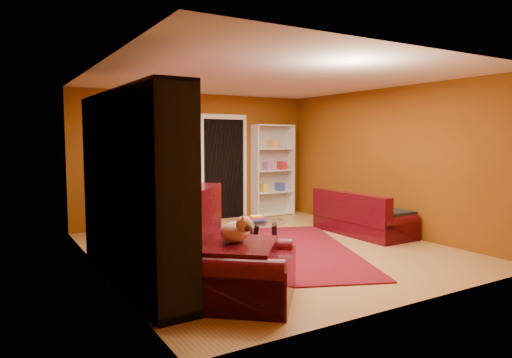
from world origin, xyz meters
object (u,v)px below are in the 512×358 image
christmas_tree (151,181)px  gift_box_green (195,224)px  armchair (239,255)px  coffee_table (260,234)px  dog (235,232)px  media_unit (131,188)px  acrylic_chair (200,216)px  gift_box_red (155,222)px  white_bookshelf (273,170)px  rug (252,251)px  sofa (363,212)px  gift_box_teal (131,235)px

christmas_tree → gift_box_green: 1.14m
armchair → coffee_table: 2.36m
gift_box_green → dog: size_ratio=0.71×
christmas_tree → media_unit: bearing=-113.1°
armchair → acrylic_chair: size_ratio=1.49×
gift_box_green → christmas_tree: bearing=-179.7°
media_unit → acrylic_chair: 2.40m
gift_box_red → acrylic_chair: acrylic_chair is taller
dog → acrylic_chair: (0.79, 2.74, -0.30)m
christmas_tree → white_bookshelf: bearing=14.6°
rug → acrylic_chair: bearing=106.7°
gift_box_green → dog: bearing=-106.1°
sofa → acrylic_chair: (-2.70, 1.03, 0.02)m
gift_box_green → gift_box_red: size_ratio=1.47×
media_unit → gift_box_teal: media_unit is taller
rug → gift_box_green: bearing=94.4°
dog → christmas_tree: bearing=36.5°
gift_box_red → white_bookshelf: 2.83m
white_bookshelf → dog: bearing=-127.2°
dog → sofa: size_ratio=0.22×
christmas_tree → rug: bearing=-63.1°
media_unit → sofa: (4.29, 0.62, -0.73)m
media_unit → armchair: bearing=-56.8°
gift_box_green → gift_box_red: (-0.47, 0.80, -0.05)m
christmas_tree → armchair: 3.55m
christmas_tree → gift_box_green: bearing=0.3°
rug → sofa: (2.36, 0.12, 0.38)m
gift_box_teal → white_bookshelf: white_bookshelf is taller
rug → gift_box_teal: gift_box_teal is taller
white_bookshelf → sofa: (0.29, -2.51, -0.61)m
rug → gift_box_red: 2.71m
gift_box_red → armchair: size_ratio=0.16×
gift_box_green → white_bookshelf: (2.21, 0.78, 0.85)m
rug → dog: 2.08m
christmas_tree → gift_box_red: size_ratio=10.31×
media_unit → white_bookshelf: media_unit is taller
media_unit → gift_box_red: bearing=65.8°
christmas_tree → sofa: christmas_tree is taller
coffee_table → gift_box_teal: bearing=144.2°
gift_box_teal → white_bookshelf: bearing=19.0°
rug → acrylic_chair: 1.26m
gift_box_teal → white_bookshelf: 3.78m
media_unit → white_bookshelf: bearing=36.6°
rug → gift_box_green: 1.85m
acrylic_chair → gift_box_teal: bearing=141.5°
gift_box_teal → gift_box_red: bearing=56.6°
sofa → coffee_table: 2.09m
sofa → media_unit: bearing=98.1°
gift_box_green → coffee_table: bearing=-75.7°
armchair → acrylic_chair: bearing=24.2°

